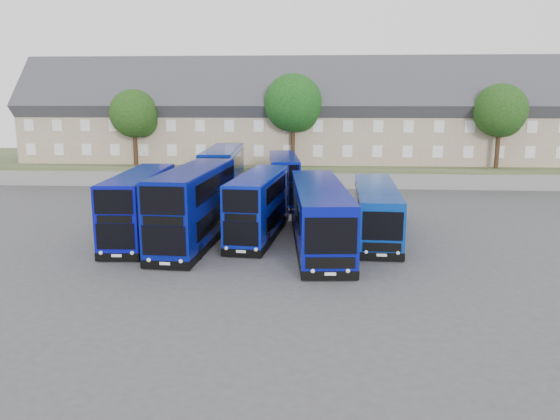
# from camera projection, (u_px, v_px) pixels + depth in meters

# --- Properties ---
(ground) EXTENTS (120.00, 120.00, 0.00)m
(ground) POSITION_uv_depth(u_px,v_px,m) (239.00, 255.00, 30.87)
(ground) COLOR #424247
(ground) RESTS_ON ground
(retaining_wall) EXTENTS (70.00, 0.40, 1.50)m
(retaining_wall) POSITION_uv_depth(u_px,v_px,m) (272.00, 180.00, 54.19)
(retaining_wall) COLOR slate
(retaining_wall) RESTS_ON ground
(earth_bank) EXTENTS (80.00, 20.00, 2.00)m
(earth_bank) POSITION_uv_depth(u_px,v_px,m) (279.00, 166.00, 63.91)
(earth_bank) COLOR #404D2B
(earth_bank) RESTS_ON ground
(terrace_row) EXTENTS (66.00, 10.40, 11.20)m
(terrace_row) POSITION_uv_depth(u_px,v_px,m) (332.00, 119.00, 58.51)
(terrace_row) COLOR #9D8B6F
(terrace_row) RESTS_ON earth_bank
(dd_front_left) EXTENTS (2.93, 10.55, 4.15)m
(dd_front_left) POSITION_uv_depth(u_px,v_px,m) (140.00, 207.00, 34.17)
(dd_front_left) COLOR #080CA4
(dd_front_left) RESTS_ON ground
(dd_front_mid) EXTENTS (3.33, 11.62, 4.56)m
(dd_front_mid) POSITION_uv_depth(u_px,v_px,m) (194.00, 207.00, 33.19)
(dd_front_mid) COLOR #06117E
(dd_front_mid) RESTS_ON ground
(dd_front_right) EXTENTS (3.34, 10.27, 4.01)m
(dd_front_right) POSITION_uv_depth(u_px,v_px,m) (259.00, 206.00, 34.75)
(dd_front_right) COLOR #091AA6
(dd_front_right) RESTS_ON ground
(dd_rear_left) EXTENTS (3.18, 11.63, 4.58)m
(dd_rear_left) POSITION_uv_depth(u_px,v_px,m) (223.00, 176.00, 46.49)
(dd_rear_left) COLOR navy
(dd_rear_left) RESTS_ON ground
(dd_rear_right) EXTENTS (3.22, 10.14, 3.96)m
(dd_rear_right) POSITION_uv_depth(u_px,v_px,m) (284.00, 180.00, 46.26)
(dd_rear_right) COLOR #081494
(dd_rear_right) RESTS_ON ground
(coach_east_a) EXTENTS (3.86, 13.68, 3.70)m
(coach_east_a) POSITION_uv_depth(u_px,v_px,m) (319.00, 216.00, 32.65)
(coach_east_a) COLOR #080F95
(coach_east_a) RESTS_ON ground
(coach_east_b) EXTENTS (3.06, 11.96, 3.24)m
(coach_east_b) POSITION_uv_depth(u_px,v_px,m) (376.00, 212.00, 35.02)
(coach_east_b) COLOR #0836A0
(coach_east_b) RESTS_ON ground
(tree_west) EXTENTS (4.80, 4.80, 7.65)m
(tree_west) POSITION_uv_depth(u_px,v_px,m) (136.00, 115.00, 54.86)
(tree_west) COLOR #382314
(tree_west) RESTS_ON earth_bank
(tree_mid) EXTENTS (5.76, 5.76, 9.18)m
(tree_mid) POSITION_uv_depth(u_px,v_px,m) (294.00, 105.00, 54.15)
(tree_mid) COLOR #382314
(tree_mid) RESTS_ON earth_bank
(tree_east) EXTENTS (5.12, 5.12, 8.16)m
(tree_east) POSITION_uv_depth(u_px,v_px,m) (501.00, 113.00, 52.55)
(tree_east) COLOR #382314
(tree_east) RESTS_ON earth_bank
(tree_far) EXTENTS (5.44, 5.44, 8.67)m
(tree_far) POSITION_uv_depth(u_px,v_px,m) (537.00, 108.00, 58.95)
(tree_far) COLOR #382314
(tree_far) RESTS_ON earth_bank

